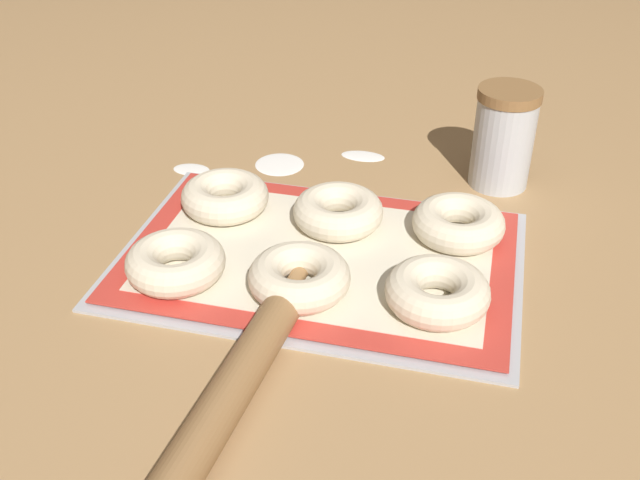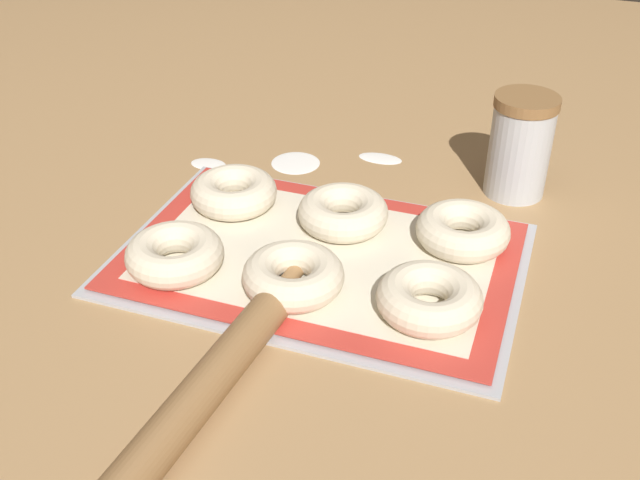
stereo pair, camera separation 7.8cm
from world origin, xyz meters
name	(u,v)px [view 2 (the right image)]	position (x,y,z in m)	size (l,w,h in m)	color
ground_plane	(315,253)	(0.00, 0.00, 0.00)	(2.80, 2.80, 0.00)	#A87F51
baking_tray	(320,258)	(0.01, -0.01, 0.00)	(0.53, 0.36, 0.01)	#B2B5BA
baking_mat	(320,254)	(0.01, -0.01, 0.01)	(0.51, 0.34, 0.00)	red
bagel_front_left	(175,254)	(-0.15, -0.11, 0.03)	(0.13, 0.13, 0.04)	beige
bagel_front_center	(293,276)	(0.01, -0.10, 0.03)	(0.13, 0.13, 0.04)	beige
bagel_front_right	(429,298)	(0.17, -0.09, 0.03)	(0.13, 0.13, 0.04)	beige
bagel_back_left	(234,192)	(-0.15, 0.06, 0.03)	(0.13, 0.13, 0.04)	beige
bagel_back_center	(343,212)	(0.02, 0.06, 0.03)	(0.13, 0.13, 0.04)	beige
bagel_back_right	(463,230)	(0.18, 0.07, 0.03)	(0.13, 0.13, 0.04)	beige
flour_canister	(520,146)	(0.23, 0.26, 0.08)	(0.09, 0.09, 0.16)	silver
rolling_pin	(209,383)	(-0.01, -0.29, 0.02)	(0.07, 0.44, 0.05)	olive
flour_patch_near	(380,158)	(0.01, 0.30, 0.00)	(0.07, 0.04, 0.00)	white
flour_patch_far	(208,163)	(-0.25, 0.18, 0.00)	(0.06, 0.04, 0.00)	white
flour_patch_side	(296,162)	(-0.12, 0.24, 0.00)	(0.08, 0.08, 0.00)	white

